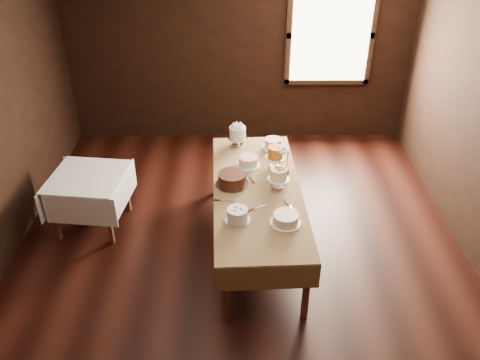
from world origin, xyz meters
name	(u,v)px	position (x,y,z in m)	size (l,w,h in m)	color
floor	(240,264)	(0.00, 0.00, 0.00)	(5.00, 6.00, 0.01)	black
wall_back	(239,49)	(0.00, 3.00, 1.40)	(5.00, 0.02, 2.80)	black
window	(331,36)	(1.30, 2.94, 1.60)	(1.10, 0.05, 1.30)	#FFEABF
display_table	(257,194)	(0.19, 0.35, 0.68)	(1.02, 2.40, 0.73)	#442312
side_table	(88,182)	(-1.73, 0.72, 0.60)	(0.90, 0.90, 0.68)	#442312
cake_meringue	(238,137)	(-0.02, 1.34, 0.85)	(0.25, 0.25, 0.25)	silver
cake_speckled	(273,144)	(0.41, 1.26, 0.79)	(0.25, 0.25, 0.12)	white
cake_lattice	(248,162)	(0.10, 0.84, 0.78)	(0.30, 0.30, 0.10)	white
cake_caramel	(275,158)	(0.40, 0.82, 0.85)	(0.23, 0.23, 0.27)	white
cake_chocolate	(232,180)	(-0.08, 0.44, 0.80)	(0.36, 0.36, 0.14)	silver
cake_flowers	(278,179)	(0.41, 0.40, 0.84)	(0.23, 0.23, 0.24)	white
cake_swirl	(237,215)	(-0.03, -0.18, 0.79)	(0.26, 0.26, 0.13)	silver
cake_cream	(286,219)	(0.43, -0.24, 0.78)	(0.30, 0.30, 0.11)	white
cake_server_a	(261,207)	(0.21, 0.03, 0.74)	(0.24, 0.03, 0.01)	silver
cake_server_b	(293,209)	(0.53, 0.00, 0.74)	(0.24, 0.03, 0.01)	silver
cake_server_c	(248,175)	(0.10, 0.63, 0.74)	(0.24, 0.03, 0.01)	silver
cake_server_d	(279,177)	(0.43, 0.59, 0.74)	(0.24, 0.03, 0.01)	silver
cake_server_e	(227,201)	(-0.13, 0.13, 0.74)	(0.24, 0.03, 0.01)	silver
flower_vase	(283,171)	(0.48, 0.61, 0.80)	(0.14, 0.14, 0.14)	#2D2823
flower_bouquet	(284,156)	(0.48, 0.61, 1.00)	(0.14, 0.14, 0.20)	white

